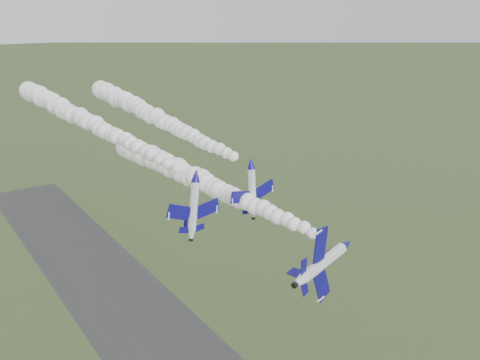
% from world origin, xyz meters
% --- Properties ---
extents(jet_lead, '(4.77, 13.72, 11.32)m').
position_xyz_m(jet_lead, '(12.44, -0.96, 35.67)').
color(jet_lead, silver).
extents(smoke_trail_jet_lead, '(17.18, 54.65, 4.92)m').
position_xyz_m(smoke_trail_jet_lead, '(6.31, 29.60, 37.88)').
color(smoke_trail_jet_lead, white).
extents(jet_pair_left, '(9.92, 11.91, 3.02)m').
position_xyz_m(jet_pair_left, '(-1.38, 18.50, 43.49)').
color(jet_pair_left, silver).
extents(smoke_trail_jet_pair_left, '(11.53, 72.66, 4.73)m').
position_xyz_m(smoke_trail_jet_pair_left, '(-5.27, 57.50, 45.77)').
color(smoke_trail_jet_pair_left, white).
extents(jet_pair_right, '(9.34, 11.21, 2.79)m').
position_xyz_m(jet_pair_right, '(9.37, 18.90, 43.58)').
color(jet_pair_right, silver).
extents(smoke_trail_jet_pair_right, '(8.03, 65.51, 4.65)m').
position_xyz_m(smoke_trail_jet_pair_right, '(8.43, 54.23, 45.73)').
color(smoke_trail_jet_pair_right, white).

